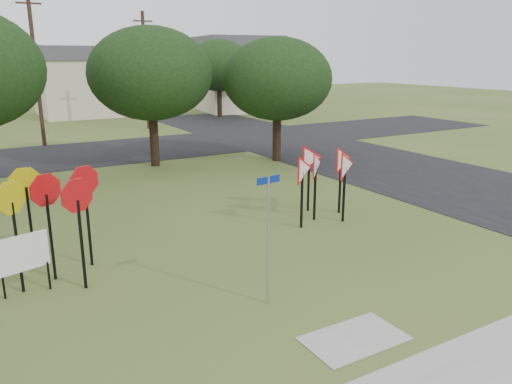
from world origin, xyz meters
TOP-DOWN VIEW (x-y plane):
  - ground at (0.00, 0.00)m, footprint 140.00×140.00m
  - street_right at (12.00, 10.00)m, footprint 8.00×50.00m
  - street_far at (0.00, 20.00)m, footprint 60.00×8.00m
  - curb_pad at (0.00, -2.40)m, footprint 2.00×1.20m
  - street_name_sign at (-0.70, -0.27)m, footprint 0.60×0.10m
  - stop_sign_cluster at (-4.53, 3.50)m, footprint 2.50×2.08m
  - yield_sign_cluster at (4.07, 3.99)m, footprint 3.10×1.82m
  - info_board at (-5.31, 2.94)m, footprint 1.13×0.35m
  - far_pole_a at (-2.00, 24.00)m, footprint 1.40×0.24m
  - far_pole_b at (6.00, 28.00)m, footprint 1.40×0.24m
  - house_mid at (4.00, 40.00)m, footprint 8.40×8.40m
  - house_right at (18.00, 36.00)m, footprint 8.30×8.30m
  - tree_near_mid at (2.00, 15.00)m, footprint 6.00×6.00m
  - tree_near_right at (8.00, 13.00)m, footprint 5.60×5.60m
  - tree_far_right at (14.00, 32.00)m, footprint 6.00×6.00m

SIDE VIEW (x-z plane):
  - ground at x=0.00m, z-range 0.00..0.00m
  - street_right at x=12.00m, z-range 0.00..0.02m
  - street_far at x=0.00m, z-range 0.00..0.02m
  - curb_pad at x=0.00m, z-range 0.00..0.02m
  - info_board at x=-5.31m, z-range 0.24..1.70m
  - street_name_sign at x=-0.70m, z-range 0.22..3.16m
  - yield_sign_cluster at x=4.07m, z-range 0.58..3.04m
  - stop_sign_cluster at x=-4.53m, z-range 0.64..3.36m
  - house_mid at x=4.00m, z-range 0.05..6.25m
  - house_right at x=18.00m, z-range 0.05..7.25m
  - tree_near_right at x=8.00m, z-range 1.06..7.39m
  - far_pole_b at x=6.00m, z-range 0.10..8.60m
  - tree_near_mid at x=2.00m, z-range 1.14..7.94m
  - tree_far_right at x=14.00m, z-range 1.14..7.94m
  - far_pole_a at x=-2.00m, z-range 0.10..9.10m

